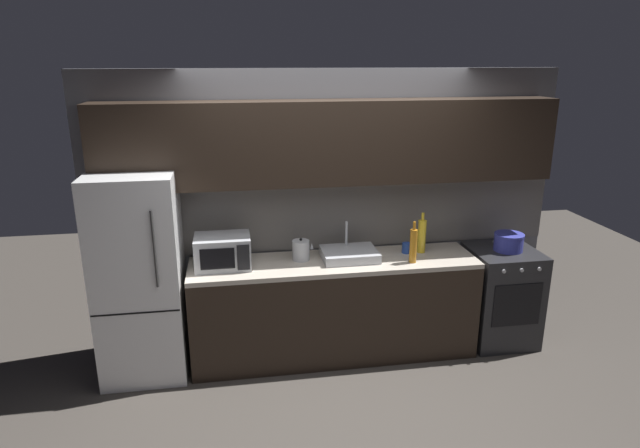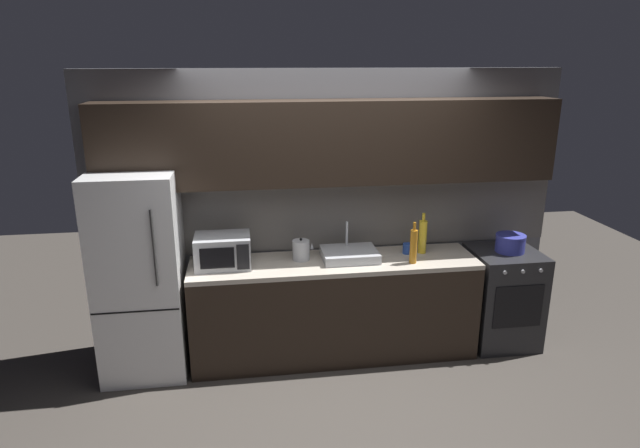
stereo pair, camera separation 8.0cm
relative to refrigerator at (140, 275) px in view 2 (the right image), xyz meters
name	(u,v)px [view 2 (the right image)]	position (x,y,z in m)	size (l,w,h in m)	color
ground_plane	(354,414)	(1.63, -0.90, -0.87)	(10.00, 10.00, 0.00)	#3D3833
back_wall	(329,180)	(1.63, 0.30, 0.68)	(4.24, 0.44, 2.50)	slate
counter_run	(334,308)	(1.63, 0.00, -0.42)	(2.50, 0.60, 0.90)	black
refrigerator	(140,275)	(0.00, 0.00, 0.00)	(0.68, 0.69, 1.73)	white
oven_range	(502,297)	(3.21, 0.00, -0.42)	(0.60, 0.62, 0.90)	#232326
microwave	(223,251)	(0.68, 0.02, 0.17)	(0.46, 0.35, 0.27)	#A8AAAF
sink_basin	(349,254)	(1.77, 0.03, 0.07)	(0.48, 0.38, 0.30)	#ADAFB5
kettle	(301,250)	(1.35, 0.07, 0.12)	(0.19, 0.15, 0.20)	#B7BABF
wine_bottle_amber	(414,246)	(2.28, -0.14, 0.19)	(0.06, 0.06, 0.36)	#B27019
wine_bottle_yellow	(423,236)	(2.44, 0.09, 0.19)	(0.07, 0.07, 0.37)	gold
mug_blue	(407,248)	(2.31, 0.09, 0.08)	(0.08, 0.08, 0.09)	#234299
cooking_pot	(510,243)	(3.24, 0.00, 0.11)	(0.26, 0.26, 0.16)	#333899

